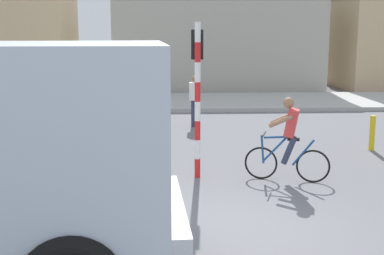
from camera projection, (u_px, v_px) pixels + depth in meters
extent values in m
plane|color=slate|center=(235.00, 236.00, 7.99)|extent=(120.00, 120.00, 0.00)
cube|color=#ADADA8|center=(189.00, 102.00, 22.22)|extent=(80.00, 5.00, 0.16)
cube|color=silver|center=(174.00, 216.00, 6.51)|extent=(0.35, 2.38, 0.36)
cube|color=black|center=(160.00, 95.00, 6.23)|extent=(0.22, 2.13, 0.70)
torus|color=black|center=(93.00, 205.00, 7.70)|extent=(1.11, 0.29, 1.10)
cylinder|color=red|center=(93.00, 205.00, 7.70)|extent=(0.51, 0.32, 0.50)
torus|color=black|center=(261.00, 163.00, 10.97)|extent=(0.66, 0.24, 0.68)
torus|color=black|center=(313.00, 166.00, 10.71)|extent=(0.66, 0.24, 0.68)
cylinder|color=#1E4C8C|center=(279.00, 137.00, 10.78)|extent=(0.58, 0.22, 0.09)
cylinder|color=#1E4C8C|center=(275.00, 149.00, 10.84)|extent=(0.50, 0.20, 0.57)
cylinder|color=#1E4C8C|center=(303.00, 153.00, 10.71)|extent=(0.43, 0.18, 0.57)
cylinder|color=#1E4C8C|center=(262.00, 149.00, 10.91)|extent=(0.10, 0.07, 0.59)
cylinder|color=black|center=(264.00, 134.00, 10.85)|extent=(0.18, 0.49, 0.03)
cube|color=black|center=(294.00, 139.00, 10.71)|extent=(0.27, 0.19, 0.06)
cube|color=#D13838|center=(292.00, 123.00, 10.67)|extent=(0.38, 0.39, 0.59)
sphere|color=#9E7051|center=(289.00, 103.00, 10.61)|extent=(0.22, 0.22, 0.22)
cylinder|color=#2D334C|center=(289.00, 151.00, 10.68)|extent=(0.33, 0.21, 0.57)
cylinder|color=#9E7051|center=(281.00, 121.00, 10.55)|extent=(0.50, 0.23, 0.29)
cylinder|color=#2D334C|center=(290.00, 149.00, 10.87)|extent=(0.33, 0.21, 0.57)
cylinder|color=#9E7051|center=(282.00, 119.00, 10.86)|extent=(0.50, 0.23, 0.29)
cylinder|color=red|center=(197.00, 168.00, 11.13)|extent=(0.12, 0.12, 0.40)
cylinder|color=white|center=(197.00, 149.00, 11.06)|extent=(0.12, 0.12, 0.40)
cylinder|color=red|center=(197.00, 130.00, 10.98)|extent=(0.12, 0.12, 0.40)
cylinder|color=white|center=(198.00, 111.00, 10.91)|extent=(0.12, 0.12, 0.40)
cylinder|color=red|center=(198.00, 92.00, 10.84)|extent=(0.12, 0.12, 0.40)
cylinder|color=white|center=(198.00, 72.00, 10.77)|extent=(0.12, 0.12, 0.40)
cylinder|color=red|center=(198.00, 52.00, 10.69)|extent=(0.12, 0.12, 0.40)
cylinder|color=white|center=(198.00, 32.00, 10.62)|extent=(0.12, 0.12, 0.40)
cube|color=black|center=(197.00, 44.00, 10.84)|extent=(0.24, 0.20, 0.60)
sphere|color=orange|center=(197.00, 44.00, 10.96)|extent=(0.14, 0.14, 0.14)
cylinder|color=black|center=(21.00, 121.00, 16.33)|extent=(0.62, 0.25, 0.60)
cylinder|color=black|center=(40.00, 112.00, 18.00)|extent=(0.62, 0.25, 0.60)
cylinder|color=#2D334C|center=(195.00, 113.00, 16.91)|extent=(0.22, 0.22, 0.85)
cube|color=white|center=(195.00, 91.00, 16.79)|extent=(0.34, 0.22, 0.56)
sphere|color=#9E7051|center=(195.00, 79.00, 16.72)|extent=(0.20, 0.20, 0.20)
cylinder|color=gold|center=(372.00, 133.00, 13.57)|extent=(0.14, 0.14, 0.90)
cube|color=#B2AD9E|center=(216.00, 45.00, 27.71)|extent=(10.27, 5.46, 4.54)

